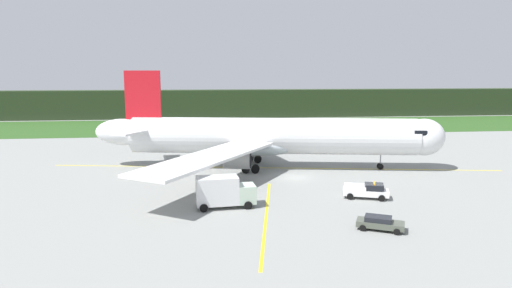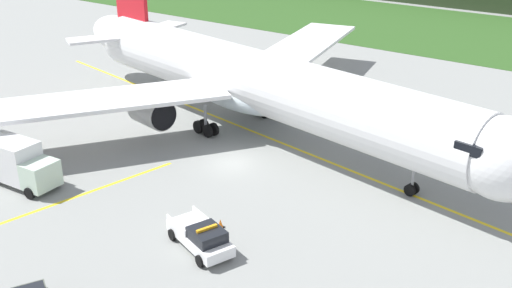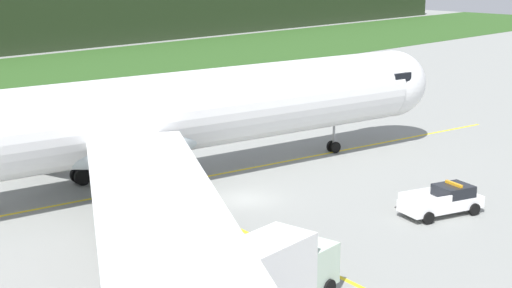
{
  "view_description": "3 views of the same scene",
  "coord_description": "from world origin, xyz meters",
  "px_view_note": "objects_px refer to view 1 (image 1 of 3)",
  "views": [
    {
      "loc": [
        -12.06,
        -59.23,
        14.88
      ],
      "look_at": [
        -4.96,
        5.24,
        4.01
      ],
      "focal_mm": 30.77,
      "sensor_mm": 36.0,
      "label": 1
    },
    {
      "loc": [
        28.33,
        -34.14,
        20.78
      ],
      "look_at": [
        3.03,
        -0.75,
        2.78
      ],
      "focal_mm": 41.75,
      "sensor_mm": 36.0,
      "label": 2
    },
    {
      "loc": [
        -34.89,
        -35.3,
        15.74
      ],
      "look_at": [
        0.78,
        -0.37,
        3.67
      ],
      "focal_mm": 55.69,
      "sensor_mm": 36.0,
      "label": 3
    }
  ],
  "objects_px": {
    "staff_car": "(380,223)",
    "apron_cone": "(354,190)",
    "ops_pickup_truck": "(368,191)",
    "catering_truck": "(224,191)",
    "airliner": "(268,137)"
  },
  "relations": [
    {
      "from": "airliner",
      "to": "staff_car",
      "type": "height_order",
      "value": "airliner"
    },
    {
      "from": "catering_truck",
      "to": "apron_cone",
      "type": "distance_m",
      "value": 16.91
    },
    {
      "from": "airliner",
      "to": "ops_pickup_truck",
      "type": "bearing_deg",
      "value": -61.88
    },
    {
      "from": "ops_pickup_truck",
      "to": "staff_car",
      "type": "height_order",
      "value": "ops_pickup_truck"
    },
    {
      "from": "ops_pickup_truck",
      "to": "staff_car",
      "type": "relative_size",
      "value": 1.2
    },
    {
      "from": "catering_truck",
      "to": "ops_pickup_truck",
      "type": "bearing_deg",
      "value": 5.69
    },
    {
      "from": "catering_truck",
      "to": "staff_car",
      "type": "distance_m",
      "value": 16.78
    },
    {
      "from": "airliner",
      "to": "staff_car",
      "type": "distance_m",
      "value": 28.87
    },
    {
      "from": "staff_car",
      "to": "apron_cone",
      "type": "relative_size",
      "value": 7.67
    },
    {
      "from": "apron_cone",
      "to": "staff_car",
      "type": "bearing_deg",
      "value": -98.16
    },
    {
      "from": "airliner",
      "to": "apron_cone",
      "type": "height_order",
      "value": "airliner"
    },
    {
      "from": "ops_pickup_truck",
      "to": "staff_car",
      "type": "distance_m",
      "value": 10.53
    },
    {
      "from": "staff_car",
      "to": "apron_cone",
      "type": "bearing_deg",
      "value": 81.84
    },
    {
      "from": "ops_pickup_truck",
      "to": "staff_car",
      "type": "bearing_deg",
      "value": -104.24
    },
    {
      "from": "apron_cone",
      "to": "airliner",
      "type": "bearing_deg",
      "value": 120.15
    }
  ]
}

